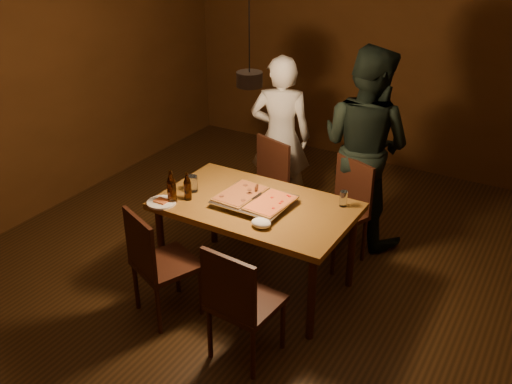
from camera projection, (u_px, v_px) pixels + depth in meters
The scene contains 19 objects.
room_shell at pixel (250, 128), 4.03m from camera, with size 6.00×6.00×6.00m.
dining_table at pixel (256, 212), 4.43m from camera, with size 1.50×0.90×0.75m.
chair_far_left at pixel (265, 179), 5.28m from camera, with size 0.53×0.53×0.49m.
chair_far_right at pixel (344, 202), 4.88m from camera, with size 0.55×0.55×0.49m.
chair_near_left at pixel (155, 256), 4.13m from camera, with size 0.55×0.55×0.49m.
chair_near_right at pixel (239, 296), 3.71m from camera, with size 0.45×0.45×0.49m.
pizza_tray at pixel (254, 202), 4.37m from camera, with size 0.55×0.45×0.05m, color silver.
pizza_meat at pixel (240, 193), 4.42m from camera, with size 0.27×0.42×0.02m, color maroon.
pizza_cheese at pixel (271, 203), 4.29m from camera, with size 0.26×0.41×0.02m, color gold.
spatula at pixel (255, 196), 4.38m from camera, with size 0.09×0.24×0.04m, color silver, non-canonical shape.
beer_bottle_a at pixel (171, 187), 4.35m from camera, with size 0.07×0.07×0.27m.
beer_bottle_b at pixel (187, 186), 4.41m from camera, with size 0.06×0.06×0.23m.
water_glass_left at pixel (192, 184), 4.55m from camera, with size 0.08×0.08×0.13m, color silver.
water_glass_right at pixel (343, 199), 4.33m from camera, with size 0.06×0.06×0.12m, color silver.
plate_slice at pixel (162, 202), 4.39m from camera, with size 0.23×0.23×0.03m.
napkin at pixel (261, 223), 4.06m from camera, with size 0.15×0.12×0.06m, color white.
diner_white at pixel (281, 137), 5.50m from camera, with size 0.58×0.38×1.60m, color silver.
diner_dark at pixel (365, 146), 5.05m from camera, with size 0.87×0.68×1.79m, color black.
pendant_lamp at pixel (249, 78), 3.87m from camera, with size 0.18×0.18×1.10m.
Camera 1 is at (1.98, -3.25, 2.82)m, focal length 40.00 mm.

